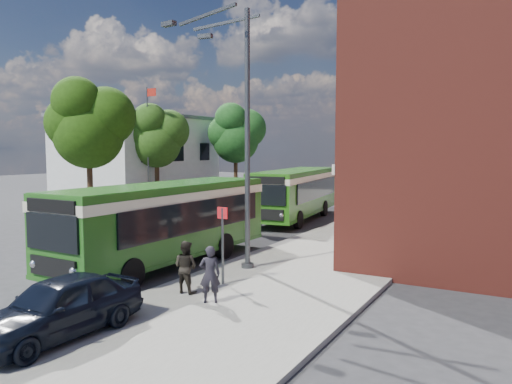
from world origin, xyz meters
The scene contains 15 objects.
ground centered at (0.00, 0.00, 0.00)m, with size 120.00×120.00×0.00m, color #2B2B2E.
pavement centered at (7.00, 8.00, 0.07)m, with size 6.00×48.00×0.15m, color gray.
kerb_line centered at (3.95, 8.00, 0.01)m, with size 0.12×48.00×0.01m, color beige.
white_building centered at (-18.00, 18.00, 3.66)m, with size 9.40×13.40×7.30m.
flagpole centered at (-12.45, 13.00, 4.94)m, with size 0.95×0.10×9.00m.
street_lamp centered at (4.84, -2.00, 4.79)m, with size 2.96×2.38×9.00m.
bus_stop_sign centered at (5.60, -4.20, 1.51)m, with size 0.35×0.08×2.52m.
bus_front centered at (2.13, -2.68, 1.83)m, with size 2.77×9.94×3.02m.
bus_rear centered at (1.31, 10.48, 1.83)m, with size 3.84×10.53×3.02m.
parked_car centered at (4.80, -9.61, 0.83)m, with size 1.61×4.00×1.36m, color black.
pedestrian_a centered at (6.32, -5.94, 0.93)m, with size 0.57×0.37×1.56m, color black.
pedestrian_b centered at (5.17, -5.50, 0.91)m, with size 0.74×0.57×1.51m, color black.
tree_left centered at (-10.63, 5.42, 5.89)m, with size 5.14×4.89×8.69m.
tree_mid centered at (-12.88, 14.49, 5.35)m, with size 4.67×4.44×7.89m.
tree_right centered at (-10.45, 22.75, 5.75)m, with size 5.02×4.77×8.47m.
Camera 1 is at (13.85, -16.84, 4.31)m, focal length 35.00 mm.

